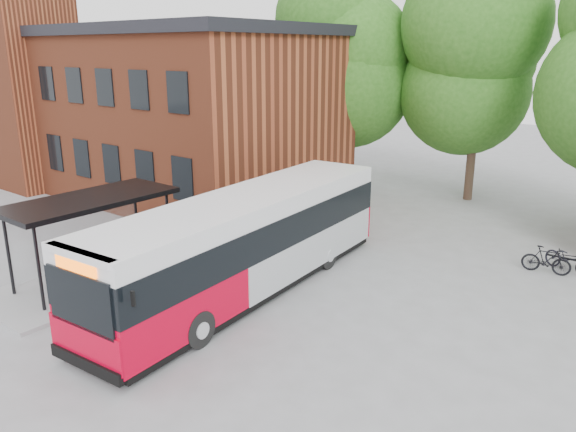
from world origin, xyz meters
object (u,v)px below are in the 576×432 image
Objects in this scene: bus_shelter at (94,240)px; bicycle_1 at (546,260)px; bicycle_0 at (569,259)px; city_bus at (247,244)px.

bus_shelter reaches higher than bicycle_1.
bicycle_1 is (-0.56, -0.61, 0.00)m from bicycle_0.
bus_shelter is 0.57× the size of city_bus.
bicycle_1 is at bearing 42.06° from city_bus.
bicycle_0 is (11.97, 10.63, -0.98)m from bus_shelter.
bus_shelter is 3.87× the size of bicycle_0.
city_bus is (4.40, 2.59, 0.11)m from bus_shelter.
bus_shelter is at bearing 122.73° from bicycle_1.
bicycle_0 is 1.13× the size of bicycle_1.
bicycle_1 is (11.41, 10.02, -0.97)m from bus_shelter.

